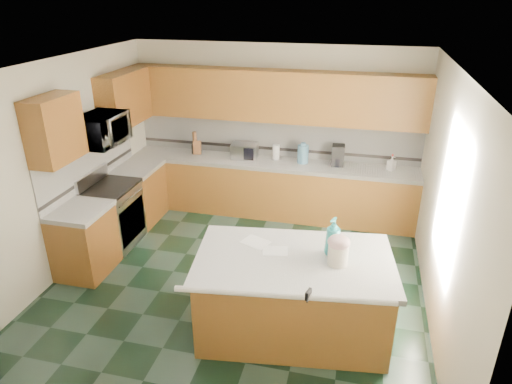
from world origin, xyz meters
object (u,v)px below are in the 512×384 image
(island_base, at_px, (293,297))
(island_top, at_px, (294,261))
(treat_jar, at_px, (338,254))
(soap_bottle_island, at_px, (333,237))
(knife_block, at_px, (197,148))
(toaster_oven, at_px, (244,151))
(coffee_maker, at_px, (338,155))

(island_base, distance_m, island_top, 0.46)
(island_base, height_order, treat_jar, treat_jar)
(island_base, distance_m, soap_bottle_island, 0.81)
(treat_jar, relative_size, soap_bottle_island, 0.51)
(knife_block, xyz_separation_m, toaster_oven, (0.81, 0.00, 0.00))
(treat_jar, bearing_deg, soap_bottle_island, 101.96)
(island_base, bearing_deg, toaster_oven, 107.11)
(treat_jar, height_order, knife_block, knife_block)
(knife_block, bearing_deg, coffee_maker, -14.48)
(toaster_oven, height_order, coffee_maker, coffee_maker)
(coffee_maker, bearing_deg, island_top, -98.42)
(island_base, xyz_separation_m, knife_block, (-2.08, 2.78, 0.61))
(treat_jar, height_order, coffee_maker, coffee_maker)
(island_base, distance_m, knife_block, 3.53)
(island_top, relative_size, soap_bottle_island, 4.82)
(island_base, relative_size, coffee_maker, 5.97)
(knife_block, distance_m, toaster_oven, 0.81)
(treat_jar, relative_size, coffee_maker, 0.66)
(treat_jar, xyz_separation_m, coffee_maker, (-0.21, 2.81, 0.05))
(treat_jar, relative_size, toaster_oven, 0.52)
(soap_bottle_island, bearing_deg, coffee_maker, 115.45)
(island_base, bearing_deg, soap_bottle_island, 16.55)
(treat_jar, xyz_separation_m, toaster_oven, (-1.71, 2.78, 0.01))
(island_base, xyz_separation_m, island_top, (-0.00, 0.00, 0.46))
(toaster_oven, bearing_deg, treat_jar, -61.31)
(knife_block, bearing_deg, island_base, -68.47)
(island_base, xyz_separation_m, coffee_maker, (0.22, 2.81, 0.65))
(island_top, distance_m, soap_bottle_island, 0.47)
(treat_jar, xyz_separation_m, soap_bottle_island, (-0.07, 0.16, 0.10))
(island_base, relative_size, toaster_oven, 4.71)
(toaster_oven, bearing_deg, soap_bottle_island, -60.85)
(island_top, height_order, knife_block, knife_block)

